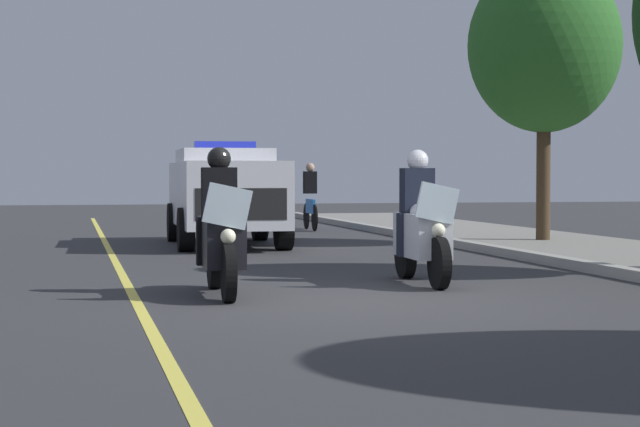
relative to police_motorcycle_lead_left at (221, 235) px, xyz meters
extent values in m
plane|color=#333335|center=(0.86, 1.41, -0.70)|extent=(80.00, 80.00, 0.00)
cube|color=#E0D14C|center=(0.86, -1.00, -0.70)|extent=(48.00, 0.12, 0.01)
cylinder|color=black|center=(0.76, -0.02, -0.38)|extent=(0.64, 0.14, 0.64)
cylinder|color=black|center=(-0.74, 0.02, -0.38)|extent=(0.64, 0.16, 0.64)
cube|color=black|center=(0.03, 0.00, -0.08)|extent=(1.21, 0.47, 0.56)
ellipsoid|color=black|center=(0.08, 0.00, 0.22)|extent=(0.57, 0.34, 0.24)
cube|color=silver|center=(0.66, -0.02, 0.35)|extent=(0.08, 0.56, 0.53)
sphere|color=#F9F4CC|center=(0.72, -0.02, 0.02)|extent=(0.17, 0.17, 0.17)
sphere|color=red|center=(0.53, -0.17, 0.28)|extent=(0.09, 0.09, 0.09)
sphere|color=#1933F2|center=(0.54, 0.15, 0.28)|extent=(0.09, 0.09, 0.09)
cube|color=black|center=(-0.20, 0.01, 0.48)|extent=(0.29, 0.41, 0.60)
cube|color=black|center=(-0.13, 0.20, -0.08)|extent=(0.18, 0.14, 0.56)
cube|color=black|center=(-0.14, -0.20, -0.08)|extent=(0.18, 0.14, 0.56)
sphere|color=black|center=(-0.18, 0.00, 0.88)|extent=(0.28, 0.28, 0.28)
cylinder|color=black|center=(-0.01, 2.66, -0.38)|extent=(0.64, 0.14, 0.64)
cylinder|color=black|center=(-1.50, 2.70, -0.38)|extent=(0.64, 0.16, 0.64)
cube|color=silver|center=(-0.74, 2.68, -0.08)|extent=(1.21, 0.47, 0.56)
ellipsoid|color=silver|center=(-0.69, 2.68, 0.22)|extent=(0.57, 0.34, 0.24)
cube|color=silver|center=(-0.11, 2.66, 0.35)|extent=(0.08, 0.56, 0.53)
sphere|color=#F9F4CC|center=(-0.05, 2.66, 0.02)|extent=(0.17, 0.17, 0.17)
sphere|color=red|center=(-0.24, 2.51, 0.28)|extent=(0.09, 0.09, 0.09)
sphere|color=#1933F2|center=(-0.23, 2.83, 0.28)|extent=(0.09, 0.09, 0.09)
cube|color=black|center=(-0.97, 2.69, 0.48)|extent=(0.29, 0.41, 0.60)
cube|color=black|center=(-0.90, 2.89, -0.08)|extent=(0.18, 0.14, 0.56)
cube|color=black|center=(-0.91, 2.49, -0.08)|extent=(0.18, 0.14, 0.56)
sphere|color=silver|center=(-0.95, 2.69, 0.88)|extent=(0.28, 0.28, 0.28)
cube|color=silver|center=(-8.80, 1.29, 0.32)|extent=(4.95, 2.03, 1.24)
cube|color=silver|center=(-9.10, 1.29, 1.02)|extent=(2.45, 1.81, 0.36)
cube|color=#2633D8|center=(-8.90, 1.29, 1.28)|extent=(0.31, 1.21, 0.14)
cube|color=black|center=(-6.40, 1.22, 0.18)|extent=(0.16, 1.62, 0.56)
cylinder|color=black|center=(-7.22, 2.14, -0.30)|extent=(0.81, 0.30, 0.80)
cylinder|color=black|center=(-7.27, 0.34, -0.30)|extent=(0.81, 0.30, 0.80)
cylinder|color=black|center=(-10.32, 2.23, -0.30)|extent=(0.81, 0.30, 0.80)
cylinder|color=black|center=(-10.37, 0.43, -0.30)|extent=(0.81, 0.30, 0.80)
cylinder|color=black|center=(-13.75, 4.19, -0.37)|extent=(0.66, 0.06, 0.66)
cylinder|color=black|center=(-14.85, 4.22, -0.37)|extent=(0.66, 0.06, 0.66)
cube|color=blue|center=(-14.30, 4.20, -0.10)|extent=(1.00, 0.09, 0.36)
cube|color=black|center=(-14.35, 4.20, 0.50)|extent=(0.25, 0.33, 0.56)
sphere|color=tan|center=(-14.32, 4.20, 0.88)|extent=(0.22, 0.22, 0.22)
cylinder|color=#42301E|center=(-7.65, 7.49, 0.72)|extent=(0.28, 0.28, 2.65)
ellipsoid|color=#286023|center=(-7.65, 7.49, 3.26)|extent=(3.02, 3.02, 3.45)
camera|label=1|loc=(12.54, -1.70, 0.69)|focal=61.40mm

